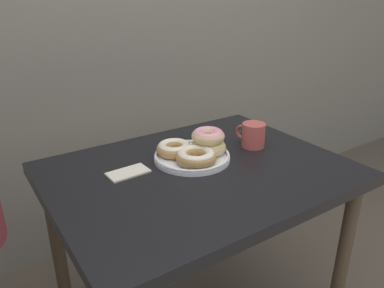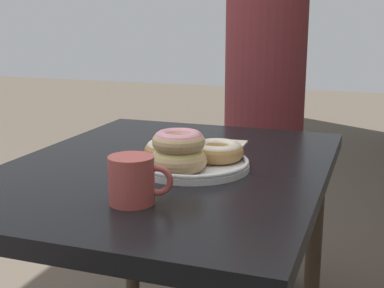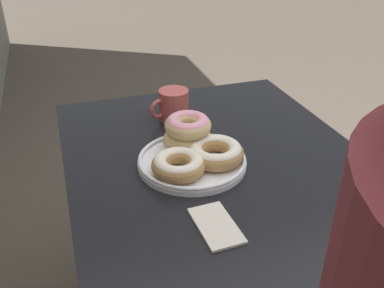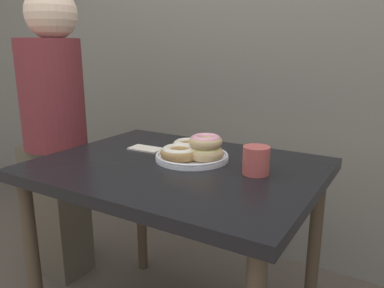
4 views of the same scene
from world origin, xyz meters
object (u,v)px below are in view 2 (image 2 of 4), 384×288
object	(u,v)px
coffee_mug	(133,179)
napkin	(230,146)
donut_plate	(188,154)
dining_table	(167,199)
person_figure	(265,116)

from	to	relation	value
coffee_mug	napkin	xyz separation A→B (m)	(-0.50, 0.05, -0.04)
donut_plate	napkin	world-z (taller)	donut_plate
dining_table	person_figure	size ratio (longest dim) A/B	0.71
coffee_mug	person_figure	distance (m)	1.04
donut_plate	napkin	bearing A→B (deg)	172.27
donut_plate	person_figure	size ratio (longest dim) A/B	0.21
person_figure	napkin	world-z (taller)	person_figure
napkin	donut_plate	bearing A→B (deg)	-7.73
donut_plate	person_figure	world-z (taller)	person_figure
coffee_mug	napkin	size ratio (longest dim) A/B	0.89
person_figure	dining_table	bearing A→B (deg)	-6.14
dining_table	napkin	world-z (taller)	napkin
donut_plate	person_figure	bearing A→B (deg)	178.81
coffee_mug	person_figure	size ratio (longest dim) A/B	0.09
person_figure	donut_plate	bearing A→B (deg)	-1.19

